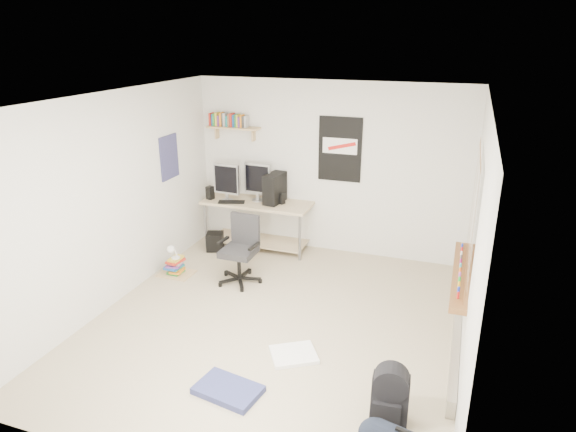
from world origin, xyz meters
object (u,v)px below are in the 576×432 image
(backpack, at_px, (390,399))
(book_stack, at_px, (176,264))
(desk, at_px, (259,224))
(office_chair, at_px, (238,248))

(backpack, distance_m, book_stack, 3.66)
(desk, distance_m, backpack, 3.98)
(backpack, height_order, book_stack, backpack)
(desk, height_order, office_chair, office_chair)
(desk, xyz_separation_m, backpack, (2.47, -3.11, -0.16))
(office_chair, distance_m, backpack, 2.97)
(office_chair, relative_size, backpack, 2.18)
(office_chair, distance_m, book_stack, 0.97)
(office_chair, xyz_separation_m, backpack, (2.26, -1.91, -0.29))
(office_chair, bearing_deg, book_stack, -169.91)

